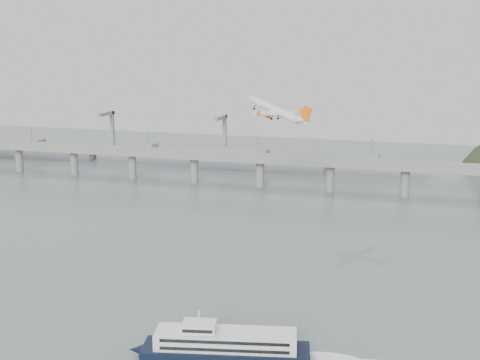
% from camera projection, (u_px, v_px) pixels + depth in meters
% --- Properties ---
extents(ground, '(900.00, 900.00, 0.00)m').
position_uv_depth(ground, '(200.00, 293.00, 261.09)').
color(ground, slate).
rests_on(ground, ground).
extents(bridge, '(800.00, 22.00, 23.90)m').
position_uv_depth(bridge, '(300.00, 165.00, 444.78)').
color(bridge, gray).
rests_on(bridge, ground).
extents(distant_fleet, '(453.00, 60.90, 40.00)m').
position_uv_depth(distant_fleet, '(140.00, 155.00, 552.59)').
color(distant_fleet, gray).
rests_on(distant_fleet, ground).
extents(ferry, '(87.41, 29.40, 16.66)m').
position_uv_depth(ferry, '(226.00, 346.00, 204.83)').
color(ferry, black).
rests_on(ferry, ground).
extents(airliner, '(39.77, 37.31, 15.53)m').
position_uv_depth(airliner, '(277.00, 111.00, 331.31)').
color(airliner, white).
rests_on(airliner, ground).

